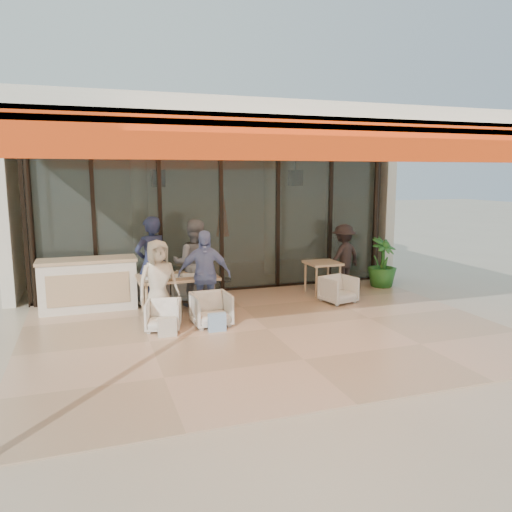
{
  "coord_description": "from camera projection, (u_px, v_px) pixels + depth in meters",
  "views": [
    {
      "loc": [
        -2.86,
        -7.73,
        2.67
      ],
      "look_at": [
        0.1,
        0.9,
        1.15
      ],
      "focal_mm": 35.0,
      "sensor_mm": 36.0,
      "label": 1
    }
  ],
  "objects": [
    {
      "name": "glass_storefront",
      "position": [
        221.0,
        222.0,
        11.1
      ],
      "size": [
        8.08,
        0.1,
        3.2
      ],
      "color": "#9EADA3",
      "rests_on": "ground"
    },
    {
      "name": "interior_block",
      "position": [
        198.0,
        190.0,
        13.16
      ],
      "size": [
        9.05,
        3.62,
        3.52
      ],
      "color": "silver",
      "rests_on": "ground"
    },
    {
      "name": "terrace_floor",
      "position": [
        267.0,
        330.0,
        8.57
      ],
      "size": [
        8.0,
        6.0,
        0.01
      ],
      "primitive_type": "cube",
      "color": "tan",
      "rests_on": "ground"
    },
    {
      "name": "chair_far_left",
      "position": [
        149.0,
        288.0,
        10.27
      ],
      "size": [
        0.77,
        0.74,
        0.65
      ],
      "primitive_type": "imported",
      "rotation": [
        0.0,
        0.0,
        3.42
      ],
      "color": "white",
      "rests_on": "ground"
    },
    {
      "name": "potted_palm",
      "position": [
        382.0,
        263.0,
        11.7
      ],
      "size": [
        0.87,
        0.87,
        1.18
      ],
      "primitive_type": "imported",
      "rotation": [
        0.0,
        0.0,
        0.41
      ],
      "color": "#1E5919",
      "rests_on": "ground"
    },
    {
      "name": "standing_woman",
      "position": [
        343.0,
        257.0,
        11.59
      ],
      "size": [
        1.1,
        0.85,
        1.5
      ],
      "primitive_type": "imported",
      "rotation": [
        0.0,
        0.0,
        3.49
      ],
      "color": "black",
      "rests_on": "ground"
    },
    {
      "name": "chair_far_right",
      "position": [
        190.0,
        285.0,
        10.54
      ],
      "size": [
        0.83,
        0.8,
        0.68
      ],
      "primitive_type": "imported",
      "rotation": [
        0.0,
        0.0,
        2.81
      ],
      "color": "white",
      "rests_on": "ground"
    },
    {
      "name": "side_chair",
      "position": [
        339.0,
        288.0,
        10.31
      ],
      "size": [
        0.73,
        0.7,
        0.63
      ],
      "primitive_type": "imported",
      "rotation": [
        0.0,
        0.0,
        0.25
      ],
      "color": "white",
      "rests_on": "ground"
    },
    {
      "name": "dining_table",
      "position": [
        177.0,
        279.0,
        9.46
      ],
      "size": [
        1.5,
        0.9,
        0.93
      ],
      "color": "tan",
      "rests_on": "ground"
    },
    {
      "name": "diner_navy",
      "position": [
        151.0,
        264.0,
        9.7
      ],
      "size": [
        0.79,
        0.65,
        1.85
      ],
      "primitive_type": "imported",
      "rotation": [
        0.0,
        0.0,
        3.5
      ],
      "color": "#1A2239",
      "rests_on": "ground"
    },
    {
      "name": "ground",
      "position": [
        267.0,
        330.0,
        8.57
      ],
      "size": [
        70.0,
        70.0,
        0.0
      ],
      "primitive_type": "plane",
      "color": "#C6B293",
      "rests_on": "ground"
    },
    {
      "name": "terrace_structure",
      "position": [
        274.0,
        136.0,
        7.79
      ],
      "size": [
        8.0,
        6.0,
        3.4
      ],
      "color": "silver",
      "rests_on": "ground"
    },
    {
      "name": "tote_bag_blue",
      "position": [
        217.0,
        323.0,
        8.42
      ],
      "size": [
        0.3,
        0.1,
        0.34
      ],
      "primitive_type": "cube",
      "color": "#99BFD8",
      "rests_on": "ground"
    },
    {
      "name": "chair_near_left",
      "position": [
        163.0,
        314.0,
        8.5
      ],
      "size": [
        0.69,
        0.66,
        0.59
      ],
      "primitive_type": "imported",
      "rotation": [
        0.0,
        0.0,
        -0.26
      ],
      "color": "white",
      "rests_on": "ground"
    },
    {
      "name": "diner_cream",
      "position": [
        158.0,
        282.0,
        8.89
      ],
      "size": [
        0.82,
        0.62,
        1.51
      ],
      "primitive_type": "imported",
      "rotation": [
        0.0,
        0.0,
        0.21
      ],
      "color": "beige",
      "rests_on": "ground"
    },
    {
      "name": "diner_grey",
      "position": [
        194.0,
        263.0,
        9.98
      ],
      "size": [
        1.02,
        0.89,
        1.77
      ],
      "primitive_type": "imported",
      "rotation": [
        0.0,
        0.0,
        2.84
      ],
      "color": "slate",
      "rests_on": "ground"
    },
    {
      "name": "side_table",
      "position": [
        323.0,
        267.0,
        10.96
      ],
      "size": [
        0.7,
        0.7,
        0.74
      ],
      "color": "tan",
      "rests_on": "ground"
    },
    {
      "name": "host_counter",
      "position": [
        88.0,
        284.0,
        9.7
      ],
      "size": [
        1.85,
        0.65,
        1.04
      ],
      "color": "silver",
      "rests_on": "ground"
    },
    {
      "name": "chair_near_right",
      "position": [
        211.0,
        308.0,
        8.76
      ],
      "size": [
        0.67,
        0.63,
        0.66
      ],
      "primitive_type": "imported",
      "rotation": [
        0.0,
        0.0,
        0.04
      ],
      "color": "white",
      "rests_on": "ground"
    },
    {
      "name": "diner_periwinkle",
      "position": [
        204.0,
        275.0,
        9.15
      ],
      "size": [
        1.04,
        0.62,
        1.65
      ],
      "primitive_type": "imported",
      "rotation": [
        0.0,
        0.0,
        -0.24
      ],
      "color": "#7B8ACE",
      "rests_on": "ground"
    },
    {
      "name": "tote_bag_cream",
      "position": [
        167.0,
        328.0,
        8.15
      ],
      "size": [
        0.3,
        0.1,
        0.34
      ],
      "primitive_type": "cube",
      "color": "silver",
      "rests_on": "ground"
    }
  ]
}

